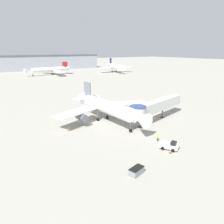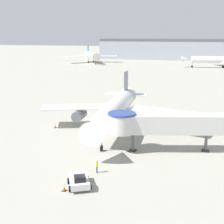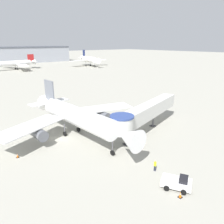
# 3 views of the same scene
# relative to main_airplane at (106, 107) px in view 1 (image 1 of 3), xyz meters

# --- Properties ---
(ground_plane) EXTENTS (800.00, 800.00, 0.00)m
(ground_plane) POSITION_rel_main_airplane_xyz_m (-2.79, 0.50, -4.16)
(ground_plane) COLOR #9E9B8E
(main_airplane) EXTENTS (30.35, 28.81, 9.84)m
(main_airplane) POSITION_rel_main_airplane_xyz_m (0.00, 0.00, 0.00)
(main_airplane) COLOR white
(main_airplane) RESTS_ON ground_plane
(jet_bridge) EXTENTS (22.92, 8.84, 5.99)m
(jet_bridge) POSITION_rel_main_airplane_xyz_m (11.32, -7.21, 0.15)
(jet_bridge) COLOR silver
(jet_bridge) RESTS_ON ground_plane
(pushback_tug_white) EXTENTS (3.66, 4.29, 1.74)m
(pushback_tug_white) POSITION_rel_main_airplane_xyz_m (1.57, -21.94, -3.40)
(pushback_tug_white) COLOR silver
(pushback_tug_white) RESTS_ON ground_plane
(service_container_gray) EXTENTS (2.96, 2.06, 1.19)m
(service_container_gray) POSITION_rel_main_airplane_xyz_m (-10.03, -25.54, -3.56)
(service_container_gray) COLOR gray
(service_container_gray) RESTS_ON ground_plane
(traffic_cone_port_wing) EXTENTS (0.45, 0.45, 0.75)m
(traffic_cone_port_wing) POSITION_rel_main_airplane_xyz_m (-11.64, -1.14, -3.80)
(traffic_cone_port_wing) COLOR black
(traffic_cone_port_wing) RESTS_ON ground_plane
(traffic_cone_apron_front) EXTENTS (0.47, 0.47, 0.77)m
(traffic_cone_apron_front) POSITION_rel_main_airplane_xyz_m (0.28, -23.32, -3.79)
(traffic_cone_apron_front) COLOR black
(traffic_cone_apron_front) RESTS_ON ground_plane
(ground_crew_marshaller) EXTENTS (0.33, 0.38, 1.71)m
(ground_crew_marshaller) POSITION_rel_main_airplane_xyz_m (2.33, -17.73, -3.17)
(ground_crew_marshaller) COLOR #1E2338
(ground_crew_marshaller) RESTS_ON ground_plane
(background_jet_navy_tail) EXTENTS (30.06, 30.05, 11.90)m
(background_jet_navy_tail) POSITION_rel_main_airplane_xyz_m (75.41, 107.60, 1.03)
(background_jet_navy_tail) COLOR white
(background_jet_navy_tail) RESTS_ON ground_plane
(background_jet_red_tail) EXTENTS (35.83, 36.32, 9.65)m
(background_jet_red_tail) POSITION_rel_main_airplane_xyz_m (23.12, 120.76, 0.09)
(background_jet_red_tail) COLOR white
(background_jet_red_tail) RESTS_ON ground_plane
(terminal_building) EXTENTS (144.50, 28.15, 14.07)m
(terminal_building) POSITION_rel_main_airplane_xyz_m (16.11, 175.50, 2.89)
(terminal_building) COLOR #999EA8
(terminal_building) RESTS_ON ground_plane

